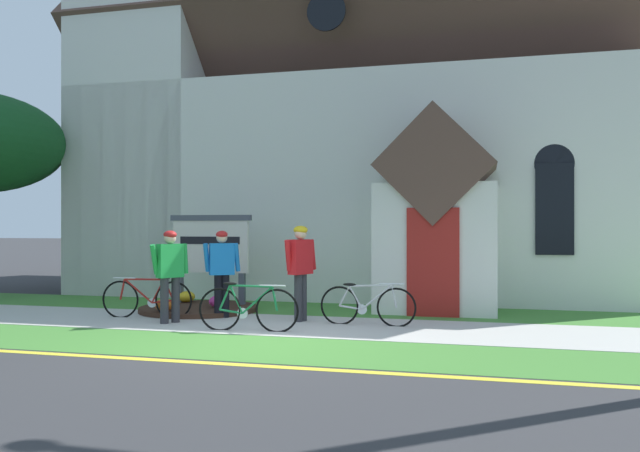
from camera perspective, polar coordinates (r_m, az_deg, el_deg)
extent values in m
plane|color=#333335|center=(13.44, 0.05, -7.48)|extent=(140.00, 140.00, 0.00)
cube|color=#B7B5AD|center=(11.37, -3.45, -8.81)|extent=(32.00, 2.34, 0.01)
cube|color=#427F33|center=(9.40, -7.52, -10.67)|extent=(32.00, 1.90, 0.01)
cube|color=#427F33|center=(13.49, -0.50, -7.43)|extent=(24.00, 2.13, 0.01)
cube|color=yellow|center=(8.41, -10.39, -11.94)|extent=(28.00, 0.16, 0.01)
cube|color=silver|center=(19.11, 4.05, 2.69)|extent=(13.91, 9.56, 5.31)
cube|color=brown|center=(19.85, 4.05, 15.84)|extent=(14.41, 9.74, 9.74)
cube|color=silver|center=(18.53, -14.70, 14.52)|extent=(3.33, 3.33, 12.80)
cube|color=silver|center=(13.23, 10.35, -1.95)|extent=(2.40, 1.60, 2.60)
cube|color=brown|center=(13.28, 10.34, 5.19)|extent=(2.40, 1.80, 2.40)
cube|color=maroon|center=(12.42, 10.07, -3.22)|extent=(1.00, 0.06, 2.10)
cube|color=black|center=(14.03, 20.26, 1.43)|extent=(0.76, 0.06, 1.90)
cone|color=black|center=(14.09, 20.26, 5.30)|extent=(0.80, 0.06, 0.80)
cylinder|color=black|center=(15.19, 0.57, 18.67)|extent=(0.90, 0.06, 0.90)
cube|color=#474C56|center=(14.17, -12.43, -5.55)|extent=(0.12, 0.12, 0.76)
cube|color=#474C56|center=(13.55, -6.99, -5.81)|extent=(0.12, 0.12, 0.76)
cube|color=silver|center=(13.79, -9.77, -1.82)|extent=(1.73, 0.12, 1.11)
cube|color=#474C56|center=(13.78, -9.77, 0.73)|extent=(1.85, 0.17, 0.12)
cube|color=black|center=(13.74, -9.85, -1.28)|extent=(1.38, 0.04, 0.16)
cylinder|color=#382319|center=(13.36, -10.81, -7.31)|extent=(2.40, 2.40, 0.10)
ellipsoid|color=#CC338C|center=(13.15, -9.14, -6.68)|extent=(0.36, 0.36, 0.24)
ellipsoid|color=gold|center=(14.15, -11.86, -6.21)|extent=(0.36, 0.36, 0.24)
ellipsoid|color=orange|center=(12.77, -13.76, -6.87)|extent=(0.36, 0.36, 0.24)
torus|color=black|center=(10.85, -8.96, -7.40)|extent=(0.73, 0.09, 0.73)
torus|color=black|center=(10.57, -3.87, -7.60)|extent=(0.73, 0.09, 0.73)
cylinder|color=#19723F|center=(10.64, -5.63, -6.62)|extent=(0.54, 0.08, 0.47)
cylinder|color=#19723F|center=(10.64, -6.19, -5.37)|extent=(0.73, 0.09, 0.05)
cylinder|color=#19723F|center=(10.74, -7.51, -6.52)|extent=(0.25, 0.06, 0.48)
cylinder|color=#19723F|center=(10.79, -7.96, -7.58)|extent=(0.40, 0.07, 0.09)
cylinder|color=#19723F|center=(10.80, -8.51, -6.35)|extent=(0.21, 0.05, 0.42)
cylinder|color=#19723F|center=(10.56, -4.08, -6.53)|extent=(0.12, 0.04, 0.40)
ellipsoid|color=black|center=(10.75, -8.06, -5.12)|extent=(0.25, 0.10, 0.05)
cylinder|color=silver|center=(10.55, -4.28, -5.35)|extent=(0.44, 0.06, 0.03)
cylinder|color=silver|center=(10.74, -6.95, -7.76)|extent=(0.18, 0.03, 0.18)
torus|color=black|center=(11.39, 1.76, -7.15)|extent=(0.70, 0.05, 0.70)
torus|color=black|center=(11.18, 6.86, -7.27)|extent=(0.70, 0.05, 0.70)
cylinder|color=#B7B7BC|center=(11.22, 5.10, -6.37)|extent=(0.55, 0.05, 0.47)
cylinder|color=#B7B7BC|center=(11.22, 4.54, -5.34)|extent=(0.75, 0.05, 0.07)
cylinder|color=#B7B7BC|center=(11.30, 3.22, -6.43)|extent=(0.26, 0.04, 0.42)
cylinder|color=#B7B7BC|center=(11.34, 2.76, -7.30)|extent=(0.41, 0.05, 0.09)
cylinder|color=#B7B7BC|center=(11.34, 2.21, -6.28)|extent=(0.22, 0.04, 0.37)
cylinder|color=#B7B7BC|center=(11.17, 6.65, -6.28)|extent=(0.12, 0.04, 0.40)
ellipsoid|color=black|center=(11.30, 2.66, -5.25)|extent=(0.24, 0.09, 0.05)
cylinder|color=silver|center=(11.15, 6.44, -5.17)|extent=(0.44, 0.04, 0.03)
cylinder|color=silver|center=(11.30, 3.77, -7.45)|extent=(0.18, 0.02, 0.18)
torus|color=black|center=(12.39, -12.98, -6.50)|extent=(0.72, 0.13, 0.72)
torus|color=black|center=(12.79, -17.44, -6.30)|extent=(0.72, 0.13, 0.72)
cylinder|color=#A51E19|center=(12.63, -15.96, -5.61)|extent=(0.57, 0.11, 0.47)
cylinder|color=#A51E19|center=(12.56, -15.47, -4.62)|extent=(0.78, 0.13, 0.04)
cylinder|color=#A51E19|center=(12.48, -14.30, -5.68)|extent=(0.27, 0.07, 0.46)
cylinder|color=#A51E19|center=(12.47, -13.90, -6.58)|extent=(0.43, 0.09, 0.09)
cylinder|color=#A51E19|center=(12.40, -13.39, -5.59)|extent=(0.22, 0.06, 0.41)
cylinder|color=#A51E19|center=(12.75, -17.27, -5.44)|extent=(0.12, 0.05, 0.40)
ellipsoid|color=black|center=(12.42, -13.80, -4.54)|extent=(0.25, 0.11, 0.05)
cylinder|color=silver|center=(12.72, -17.09, -4.48)|extent=(0.44, 0.08, 0.03)
cylinder|color=silver|center=(12.55, -14.80, -6.66)|extent=(0.18, 0.04, 0.18)
cylinder|color=#2D2D33|center=(11.63, -1.96, -6.48)|extent=(0.15, 0.15, 0.87)
cylinder|color=#2D2D33|center=(11.72, -1.55, -6.43)|extent=(0.15, 0.15, 0.87)
cube|color=red|center=(11.62, -1.75, -2.78)|extent=(0.39, 0.53, 0.63)
sphere|color=beige|center=(11.60, -1.75, -0.66)|extent=(0.22, 0.22, 0.22)
ellipsoid|color=gold|center=(11.60, -1.75, -0.36)|extent=(0.35, 0.33, 0.16)
cylinder|color=red|center=(11.42, -2.87, -2.66)|extent=(0.09, 0.24, 0.57)
cylinder|color=red|center=(11.81, -0.67, -2.58)|extent=(0.09, 0.25, 0.57)
cylinder|color=black|center=(12.27, -9.11, -6.25)|extent=(0.15, 0.15, 0.82)
cylinder|color=black|center=(12.30, -8.47, -6.24)|extent=(0.15, 0.15, 0.82)
cube|color=blue|center=(12.23, -8.79, -2.94)|extent=(0.50, 0.42, 0.60)
sphere|color=beige|center=(12.21, -8.79, -1.04)|extent=(0.21, 0.21, 0.21)
ellipsoid|color=red|center=(12.21, -8.79, -0.76)|extent=(0.33, 0.34, 0.15)
cylinder|color=blue|center=(12.23, -10.12, -2.80)|extent=(0.09, 0.21, 0.55)
cylinder|color=blue|center=(12.23, -7.45, -2.80)|extent=(0.09, 0.21, 0.55)
cylinder|color=#2D2D33|center=(11.83, -12.81, -6.48)|extent=(0.15, 0.15, 0.82)
cylinder|color=#2D2D33|center=(11.73, -13.76, -6.53)|extent=(0.15, 0.15, 0.82)
cube|color=green|center=(11.72, -13.28, -3.04)|extent=(0.42, 0.50, 0.60)
sphere|color=beige|center=(11.71, -13.28, -1.05)|extent=(0.21, 0.21, 0.21)
ellipsoid|color=red|center=(11.71, -13.28, -0.76)|extent=(0.35, 0.33, 0.15)
cylinder|color=green|center=(11.82, -11.98, -2.87)|extent=(0.09, 0.15, 0.55)
cylinder|color=green|center=(11.63, -14.60, -2.91)|extent=(0.09, 0.25, 0.54)
ellipsoid|color=#847A5B|center=(86.73, 6.19, -1.22)|extent=(92.33, 36.84, 22.43)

